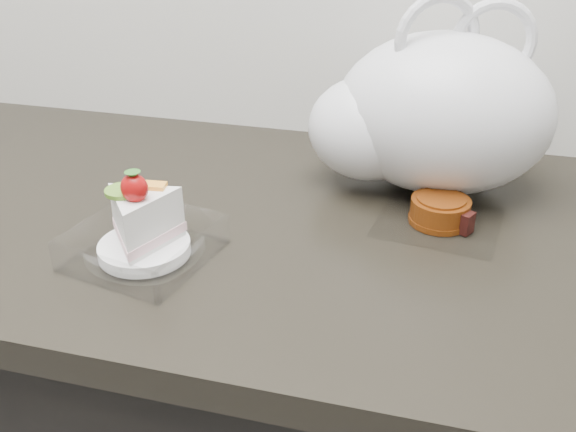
% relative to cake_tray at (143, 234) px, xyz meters
% --- Properties ---
extents(counter, '(2.04, 0.64, 0.90)m').
position_rel_cake_tray_xyz_m(counter, '(-0.02, 0.14, -0.48)').
color(counter, black).
rests_on(counter, ground).
extents(cake_tray, '(0.18, 0.18, 0.12)m').
position_rel_cake_tray_xyz_m(cake_tray, '(0.00, 0.00, 0.00)').
color(cake_tray, white).
rests_on(cake_tray, counter).
extents(mooncake_wrap, '(0.17, 0.16, 0.04)m').
position_rel_cake_tray_xyz_m(mooncake_wrap, '(0.34, 0.18, -0.02)').
color(mooncake_wrap, white).
rests_on(mooncake_wrap, counter).
extents(plastic_bag, '(0.39, 0.33, 0.27)m').
position_rel_cake_tray_xyz_m(plastic_bag, '(0.30, 0.28, 0.08)').
color(plastic_bag, silver).
rests_on(plastic_bag, counter).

